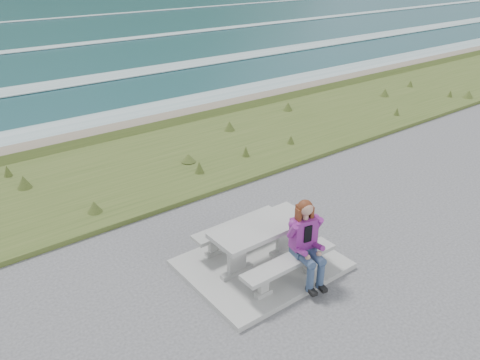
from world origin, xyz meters
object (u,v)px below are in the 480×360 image
Objects in this scene: seated_woman at (308,254)px; bench_seaward at (237,228)px; bench_landward at (289,265)px; picnic_table at (262,234)px.

bench_seaward is at bearing 111.53° from seated_woman.
seated_woman reaches higher than bench_seaward.
bench_landward is 1.26× the size of seated_woman.
seated_woman reaches higher than picnic_table.
seated_woman is at bearing -72.15° from picnic_table.
bench_landward is 0.35m from seated_woman.
picnic_table is 1.00× the size of bench_seaward.
picnic_table is 0.88m from seated_woman.
bench_seaward is (0.00, 1.40, 0.00)m from bench_landward.
picnic_table reaches higher than bench_landward.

